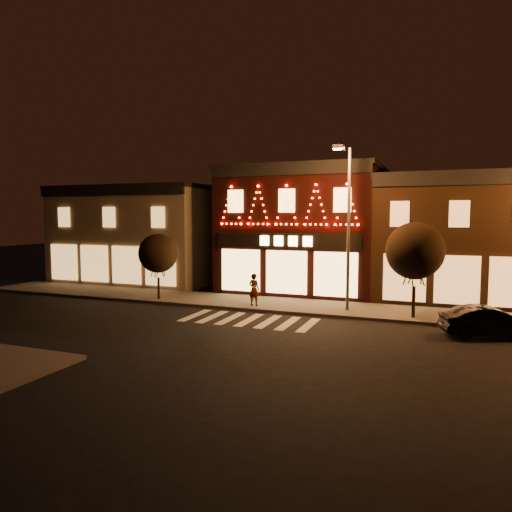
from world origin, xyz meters
The scene contains 10 objects.
ground centered at (0.00, 0.00, 0.00)m, with size 120.00×120.00×0.00m, color black.
sidewalk_far centered at (2.00, 8.00, 0.07)m, with size 44.00×4.00×0.15m, color #47423D.
building_left centered at (-13.00, 13.99, 3.66)m, with size 12.20×8.28×7.30m.
building_pulp centered at (0.00, 13.98, 4.16)m, with size 10.20×8.34×8.30m.
building_right_a centered at (9.50, 13.99, 3.76)m, with size 9.20×8.28×7.50m.
streetlamp_mid centered at (4.11, 7.31, 5.10)m, with size 0.65×1.94×8.44m.
tree_left centered at (-6.99, 6.80, 2.87)m, with size 2.32×2.32×3.89m.
tree_right centered at (7.49, 6.87, 3.41)m, with size 2.78×2.78×4.65m.
dark_sedan centered at (10.67, 4.69, 0.65)m, with size 1.37×3.94×1.30m, color black.
pedestrian centered at (-0.86, 6.83, 1.05)m, with size 0.65×0.43×1.79m, color gray.
Camera 1 is at (8.63, -17.15, 5.11)m, focal length 33.21 mm.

